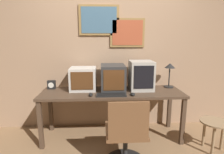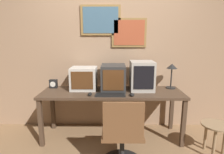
{
  "view_description": "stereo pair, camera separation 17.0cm",
  "coord_description": "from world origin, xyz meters",
  "px_view_note": "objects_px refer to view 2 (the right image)",
  "views": [
    {
      "loc": [
        -0.15,
        -1.93,
        1.52
      ],
      "look_at": [
        0.0,
        0.74,
        0.95
      ],
      "focal_mm": 30.0,
      "sensor_mm": 36.0,
      "label": 1
    },
    {
      "loc": [
        0.02,
        -1.93,
        1.52
      ],
      "look_at": [
        0.0,
        0.74,
        0.95
      ],
      "focal_mm": 30.0,
      "sensor_mm": 36.0,
      "label": 2
    }
  ],
  "objects_px": {
    "desk_clock": "(53,84)",
    "office_chair": "(122,138)",
    "desk_lamp": "(172,70)",
    "mouse_near_keyboard": "(132,95)",
    "side_stool": "(216,130)",
    "monitor_center": "(113,78)",
    "monitor_right": "(142,76)",
    "monitor_left": "(84,78)",
    "keyboard_main": "(110,95)",
    "mouse_far_corner": "(90,94)"
  },
  "relations": [
    {
      "from": "desk_clock",
      "to": "office_chair",
      "type": "distance_m",
      "value": 1.45
    },
    {
      "from": "desk_lamp",
      "to": "office_chair",
      "type": "height_order",
      "value": "desk_lamp"
    },
    {
      "from": "mouse_near_keyboard",
      "to": "desk_clock",
      "type": "height_order",
      "value": "desk_clock"
    },
    {
      "from": "office_chair",
      "to": "mouse_near_keyboard",
      "type": "bearing_deg",
      "value": 72.79
    },
    {
      "from": "side_stool",
      "to": "monitor_center",
      "type": "bearing_deg",
      "value": 158.36
    },
    {
      "from": "monitor_right",
      "to": "desk_lamp",
      "type": "relative_size",
      "value": 1.13
    },
    {
      "from": "mouse_near_keyboard",
      "to": "side_stool",
      "type": "relative_size",
      "value": 0.26
    },
    {
      "from": "monitor_right",
      "to": "desk_clock",
      "type": "distance_m",
      "value": 1.39
    },
    {
      "from": "monitor_left",
      "to": "monitor_right",
      "type": "bearing_deg",
      "value": -2.1
    },
    {
      "from": "desk_lamp",
      "to": "keyboard_main",
      "type": "bearing_deg",
      "value": -157.28
    },
    {
      "from": "keyboard_main",
      "to": "mouse_near_keyboard",
      "type": "distance_m",
      "value": 0.3
    },
    {
      "from": "mouse_far_corner",
      "to": "desk_clock",
      "type": "bearing_deg",
      "value": 148.01
    },
    {
      "from": "monitor_center",
      "to": "keyboard_main",
      "type": "relative_size",
      "value": 1.06
    },
    {
      "from": "side_stool",
      "to": "desk_clock",
      "type": "bearing_deg",
      "value": 164.28
    },
    {
      "from": "desk_lamp",
      "to": "office_chair",
      "type": "bearing_deg",
      "value": -132.2
    },
    {
      "from": "desk_lamp",
      "to": "monitor_right",
      "type": "bearing_deg",
      "value": -168.77
    },
    {
      "from": "keyboard_main",
      "to": "mouse_near_keyboard",
      "type": "relative_size",
      "value": 3.77
    },
    {
      "from": "monitor_right",
      "to": "keyboard_main",
      "type": "bearing_deg",
      "value": -147.37
    },
    {
      "from": "monitor_center",
      "to": "keyboard_main",
      "type": "bearing_deg",
      "value": -97.91
    },
    {
      "from": "monitor_left",
      "to": "office_chair",
      "type": "xyz_separation_m",
      "value": [
        0.56,
        -0.82,
        -0.53
      ]
    },
    {
      "from": "desk_lamp",
      "to": "office_chair",
      "type": "distance_m",
      "value": 1.36
    },
    {
      "from": "monitor_left",
      "to": "monitor_center",
      "type": "height_order",
      "value": "monitor_center"
    },
    {
      "from": "monitor_left",
      "to": "monitor_center",
      "type": "xyz_separation_m",
      "value": [
        0.45,
        -0.05,
        0.02
      ]
    },
    {
      "from": "mouse_far_corner",
      "to": "side_stool",
      "type": "distance_m",
      "value": 1.72
    },
    {
      "from": "monitor_right",
      "to": "side_stool",
      "type": "relative_size",
      "value": 1.03
    },
    {
      "from": "monitor_center",
      "to": "side_stool",
      "type": "xyz_separation_m",
      "value": [
        1.32,
        -0.53,
        -0.59
      ]
    },
    {
      "from": "monitor_left",
      "to": "office_chair",
      "type": "relative_size",
      "value": 0.45
    },
    {
      "from": "monitor_left",
      "to": "office_chair",
      "type": "bearing_deg",
      "value": -55.82
    },
    {
      "from": "office_chair",
      "to": "monitor_right",
      "type": "bearing_deg",
      "value": 67.59
    },
    {
      "from": "mouse_near_keyboard",
      "to": "office_chair",
      "type": "xyz_separation_m",
      "value": [
        -0.15,
        -0.48,
        -0.38
      ]
    },
    {
      "from": "mouse_near_keyboard",
      "to": "monitor_center",
      "type": "bearing_deg",
      "value": 130.98
    },
    {
      "from": "mouse_far_corner",
      "to": "mouse_near_keyboard",
      "type": "bearing_deg",
      "value": -1.78
    },
    {
      "from": "keyboard_main",
      "to": "desk_clock",
      "type": "xyz_separation_m",
      "value": [
        -0.91,
        0.4,
        0.05
      ]
    },
    {
      "from": "desk_clock",
      "to": "mouse_far_corner",
      "type": "bearing_deg",
      "value": -31.99
    },
    {
      "from": "mouse_near_keyboard",
      "to": "mouse_far_corner",
      "type": "xyz_separation_m",
      "value": [
        -0.58,
        0.02,
        0.0
      ]
    },
    {
      "from": "mouse_near_keyboard",
      "to": "desk_clock",
      "type": "bearing_deg",
      "value": 161.25
    },
    {
      "from": "side_stool",
      "to": "monitor_left",
      "type": "bearing_deg",
      "value": 162.16
    },
    {
      "from": "desk_lamp",
      "to": "mouse_far_corner",
      "type": "bearing_deg",
      "value": -162.66
    },
    {
      "from": "office_chair",
      "to": "monitor_center",
      "type": "bearing_deg",
      "value": 97.85
    },
    {
      "from": "monitor_center",
      "to": "desk_clock",
      "type": "distance_m",
      "value": 0.96
    },
    {
      "from": "mouse_far_corner",
      "to": "desk_clock",
      "type": "distance_m",
      "value": 0.74
    },
    {
      "from": "keyboard_main",
      "to": "monitor_right",
      "type": "bearing_deg",
      "value": 32.63
    },
    {
      "from": "monitor_center",
      "to": "desk_clock",
      "type": "relative_size",
      "value": 3.26
    },
    {
      "from": "keyboard_main",
      "to": "mouse_far_corner",
      "type": "height_order",
      "value": "mouse_far_corner"
    },
    {
      "from": "monitor_right",
      "to": "office_chair",
      "type": "relative_size",
      "value": 0.51
    },
    {
      "from": "keyboard_main",
      "to": "office_chair",
      "type": "relative_size",
      "value": 0.48
    },
    {
      "from": "monitor_left",
      "to": "mouse_far_corner",
      "type": "bearing_deg",
      "value": -68.41
    },
    {
      "from": "mouse_near_keyboard",
      "to": "desk_lamp",
      "type": "relative_size",
      "value": 0.28
    },
    {
      "from": "keyboard_main",
      "to": "desk_lamp",
      "type": "distance_m",
      "value": 1.06
    },
    {
      "from": "monitor_right",
      "to": "keyboard_main",
      "type": "distance_m",
      "value": 0.6
    }
  ]
}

